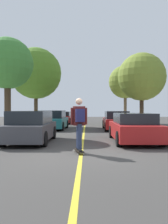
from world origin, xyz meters
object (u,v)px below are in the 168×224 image
street_tree_right_near (125,82)px  parked_car_right_nearest (133,128)px  street_tree_left_nearest (7,64)px  skateboard (79,151)px  street_tree_left_near (36,74)px  parked_car_left_far (63,118)px  skateboarder (79,121)px  parked_car_right_near (116,120)px  parked_car_left_near (53,120)px  street_tree_right_nearest (142,77)px  parked_car_left_nearest (31,127)px

street_tree_right_near → parked_car_right_nearest: bearing=-97.6°
street_tree_left_nearest → skateboard: bearing=-52.1°
street_tree_left_near → skateboard: (4.30, -13.20, -4.63)m
parked_car_left_far → street_tree_left_near: (-2.00, -3.78, 4.08)m
parked_car_left_far → skateboarder: 17.17m
parked_car_right_nearest → parked_car_right_near: 6.65m
skateboarder → parked_car_left_near: bearing=103.2°
parked_car_left_near → street_tree_left_near: bearing=120.7°
street_tree_right_nearest → skateboarder: 11.42m
parked_car_left_nearest → street_tree_left_nearest: street_tree_left_nearest is taller
parked_car_left_far → skateboard: 17.14m
parked_car_left_nearest → parked_car_left_near: bearing=90.0°
street_tree_left_near → parked_car_right_nearest: bearing=-56.7°
parked_car_left_near → skateboard: 10.11m
parked_car_right_near → parked_car_left_far: bearing=122.7°
street_tree_left_nearest → parked_car_left_far: bearing=80.1°
street_tree_right_nearest → skateboard: bearing=-113.8°
skateboarder → parked_car_left_nearest: bearing=130.0°
street_tree_left_nearest → parked_car_left_nearest: bearing=-54.6°
street_tree_left_nearest → street_tree_right_nearest: (8.75, 4.57, -0.15)m
parked_car_left_near → street_tree_left_nearest: size_ratio=0.75×
parked_car_right_nearest → street_tree_left_nearest: 8.01m
street_tree_left_near → skateboarder: 14.37m
skateboarder → street_tree_left_near: bearing=108.0°
parked_car_right_near → street_tree_right_nearest: 3.88m
parked_car_left_near → parked_car_left_far: 7.16m
street_tree_left_near → street_tree_right_near: 9.94m
parked_car_right_nearest → street_tree_right_nearest: size_ratio=0.79×
street_tree_right_nearest → street_tree_right_near: size_ratio=0.92×
parked_car_right_nearest → skateboard: 3.88m
parked_car_right_near → skateboarder: skateboarder is taller
street_tree_left_nearest → street_tree_left_near: size_ratio=0.80×
parked_car_left_nearest → parked_car_right_near: 8.37m
skateboarder → parked_car_left_far: bearing=97.7°
parked_car_left_nearest → parked_car_left_far: (-0.00, 14.27, -0.07)m
parked_car_left_nearest → street_tree_right_nearest: street_tree_right_nearest is taller
skateboard → parked_car_left_near: bearing=103.2°
street_tree_right_near → street_tree_left_near: bearing=-151.6°
parked_car_left_near → street_tree_left_near: 5.63m
parked_car_left_near → skateboard: parked_car_left_near is taller
parked_car_left_far → street_tree_left_near: bearing=-117.9°
parked_car_left_nearest → street_tree_right_near: street_tree_right_near is taller
street_tree_left_nearest → skateboard: 8.08m
street_tree_left_nearest → street_tree_right_nearest: street_tree_right_nearest is taller
parked_car_right_nearest → parked_car_right_near: parked_car_right_near is taller
parked_car_right_nearest → street_tree_right_nearest: (2.00, 7.14, 3.32)m
street_tree_left_nearest → skateboard: (4.30, -5.53, -4.04)m
parked_car_right_nearest → street_tree_right_near: 15.58m
parked_car_left_nearest → street_tree_right_near: 17.07m
parked_car_left_near → parked_car_right_near: bearing=-2.6°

